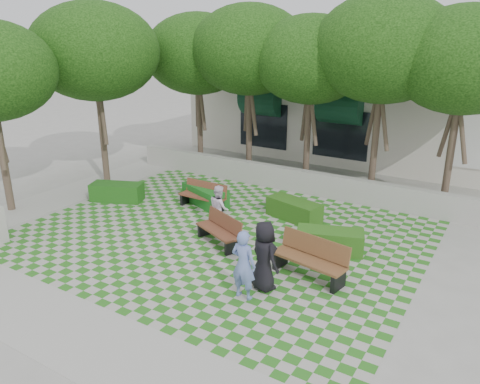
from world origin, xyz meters
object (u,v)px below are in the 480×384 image
Objects in this scene: person_blue at (244,265)px; bench_west at (203,196)px; hedge_midright at (294,210)px; person_white at (219,208)px; bench_east at (310,259)px; person_dark at (264,256)px; hedge_midleft at (205,195)px; hedge_west at (117,192)px; bench_mid at (220,230)px; hedge_east at (330,241)px.

bench_west is at bearing -44.19° from person_blue.
hedge_midright is 2.67m from person_white.
hedge_midright is (-2.05, 3.34, -0.18)m from bench_east.
person_dark reaches higher than hedge_midright.
hedge_midleft is (-0.14, 0.30, -0.10)m from bench_west.
person_dark reaches higher than hedge_west.
bench_west is at bearing 158.48° from bench_mid.
hedge_midleft is at bearing 156.56° from bench_mid.
person_white is at bearing 148.49° from bench_mid.
hedge_midright is (-1.94, 1.68, 0.00)m from hedge_east.
hedge_midleft is at bearing -45.20° from person_blue.
bench_mid is at bearing -177.33° from bench_east.
bench_east is 1.10× the size of hedge_west.
person_white is at bearing -174.13° from hedge_east.
hedge_west is 4.80m from person_white.
person_white reaches higher than hedge_west.
hedge_west is at bearing -178.90° from hedge_east.
hedge_midleft is (-3.39, -0.43, 0.01)m from hedge_midright.
person_blue is 1.18× the size of person_white.
person_blue is (-0.95, -1.76, 0.36)m from bench_east.
bench_west is 3.33m from hedge_midright.
bench_east reaches higher than hedge_midright.
hedge_east is 0.99× the size of hedge_midright.
bench_west is 3.39m from hedge_west.
person_dark reaches higher than bench_west.
person_dark is (2.36, -1.56, 0.46)m from bench_mid.
person_blue reaches higher than bench_west.
person_dark reaches higher than bench_mid.
person_white is at bearing -2.50° from hedge_west.
hedge_midright is at bearing -76.87° from person_blue.
bench_west is 6.18m from person_blue.
hedge_midleft reaches higher than hedge_east.
hedge_midleft reaches higher than hedge_midright.
hedge_west is at bearing -22.38° from person_blue.
bench_mid is 1.11m from person_white.
person_dark is at bearing -177.53° from person_white.
hedge_midleft is 1.10× the size of person_dark.
bench_mid is 0.95× the size of hedge_midright.
hedge_midright is at bearing 15.91° from hedge_west.
person_blue is at bearing -23.37° from hedge_west.
bench_mid is at bearing -43.90° from bench_west.
person_white is (-2.76, 3.05, -0.13)m from person_blue.
bench_east is 1.18× the size of person_dark.
person_dark is 3.85m from person_white.
bench_mid is at bearing 166.74° from person_white.
bench_east is 1.42× the size of person_white.
hedge_midleft is at bearing -172.85° from hedge_midright.
bench_mid is 1.04× the size of person_blue.
person_blue reaches higher than hedge_midleft.
bench_east reaches higher than bench_west.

